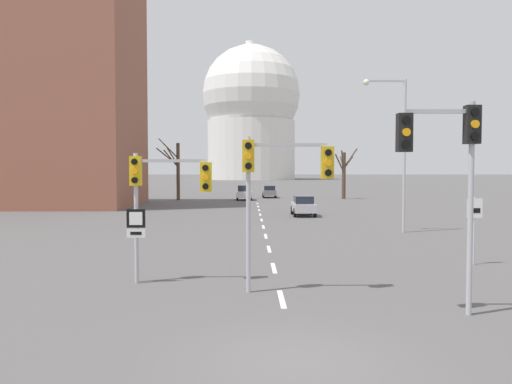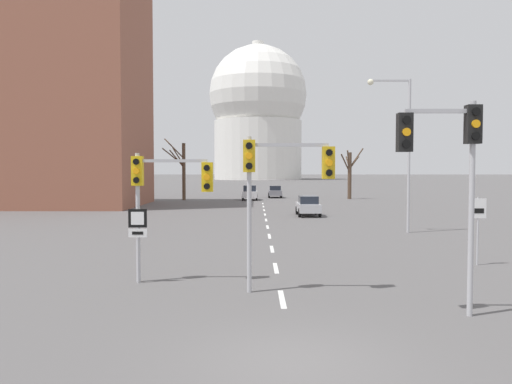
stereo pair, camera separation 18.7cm
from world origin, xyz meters
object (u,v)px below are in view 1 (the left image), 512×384
object	(u,v)px
route_sign_post	(136,232)
sedan_mid_centre	(244,193)
street_lamp_right	(397,139)
sedan_near_left	(303,206)
traffic_signal_near_right	(449,154)
speed_limit_sign	(474,219)
traffic_signal_near_left	(162,185)
traffic_signal_centre_tall	(277,174)
sedan_near_right	(269,192)

from	to	relation	value
route_sign_post	sedan_mid_centre	size ratio (longest dim) A/B	0.63
route_sign_post	sedan_mid_centre	distance (m)	45.05
street_lamp_right	sedan_near_left	xyz separation A→B (m)	(-4.31, 10.74, -4.67)
traffic_signal_near_right	sedan_near_left	bearing A→B (deg)	91.31
sedan_mid_centre	sedan_near_left	bearing A→B (deg)	-76.78
speed_limit_sign	sedan_mid_centre	world-z (taller)	speed_limit_sign
route_sign_post	traffic_signal_near_left	bearing A→B (deg)	13.09
route_sign_post	traffic_signal_near_right	bearing A→B (deg)	-22.85
route_sign_post	speed_limit_sign	distance (m)	12.78
traffic_signal_centre_tall	route_sign_post	xyz separation A→B (m)	(-4.48, 1.21, -1.88)
sedan_near_left	traffic_signal_near_left	bearing A→B (deg)	-106.96
traffic_signal_centre_tall	sedan_near_right	world-z (taller)	traffic_signal_centre_tall
sedan_near_left	sedan_near_right	xyz separation A→B (m)	(-1.66, 26.37, -0.01)
traffic_signal_near_right	sedan_near_right	distance (m)	54.04
sedan_near_right	traffic_signal_centre_tall	bearing A→B (deg)	-92.11
traffic_signal_near_right	traffic_signal_centre_tall	world-z (taller)	traffic_signal_near_right
speed_limit_sign	street_lamp_right	distance (m)	10.71
traffic_signal_near_left	traffic_signal_centre_tall	bearing A→B (deg)	-20.80
traffic_signal_near_left	route_sign_post	world-z (taller)	traffic_signal_near_left
speed_limit_sign	sedan_mid_centre	bearing A→B (deg)	102.57
traffic_signal_near_right	sedan_mid_centre	bearing A→B (deg)	96.55
sedan_near_left	sedan_mid_centre	xyz separation A→B (m)	(-4.95, 21.07, 0.09)
sedan_near_left	route_sign_post	bearing A→B (deg)	-108.59
traffic_signal_near_left	sedan_near_right	bearing A→B (deg)	83.65
traffic_signal_centre_tall	street_lamp_right	size ratio (longest dim) A/B	0.52
street_lamp_right	sedan_near_left	distance (m)	12.48
traffic_signal_centre_tall	sedan_near_left	world-z (taller)	traffic_signal_centre_tall
route_sign_post	speed_limit_sign	world-z (taller)	speed_limit_sign
traffic_signal_near_left	sedan_near_left	distance (m)	24.87
traffic_signal_near_left	traffic_signal_centre_tall	distance (m)	3.95
street_lamp_right	sedan_near_right	xyz separation A→B (m)	(-5.97, 37.12, -4.68)
traffic_signal_near_right	sedan_near_left	size ratio (longest dim) A/B	1.35
traffic_signal_near_right	traffic_signal_centre_tall	distance (m)	4.86
speed_limit_sign	sedan_mid_centre	xyz separation A→B (m)	(-9.33, 41.87, -0.88)
sedan_near_right	sedan_near_left	bearing A→B (deg)	-86.41
traffic_signal_centre_tall	sedan_mid_centre	size ratio (longest dim) A/B	1.19
traffic_signal_centre_tall	sedan_near_left	distance (m)	25.47
traffic_signal_near_right	speed_limit_sign	world-z (taller)	traffic_signal_near_right
speed_limit_sign	street_lamp_right	size ratio (longest dim) A/B	0.29
traffic_signal_near_right	route_sign_post	distance (m)	9.69
traffic_signal_near_left	street_lamp_right	distance (m)	17.48
sedan_near_left	sedan_near_right	size ratio (longest dim) A/B	1.02
traffic_signal_near_right	street_lamp_right	xyz separation A→B (m)	(3.69, 16.77, 1.40)
traffic_signal_near_left	sedan_mid_centre	world-z (taller)	traffic_signal_near_left
sedan_near_left	sedan_near_right	bearing A→B (deg)	93.59
traffic_signal_near_right	sedan_near_right	bearing A→B (deg)	92.43
sedan_near_left	street_lamp_right	bearing A→B (deg)	-68.13
sedan_mid_centre	sedan_near_right	bearing A→B (deg)	58.12
traffic_signal_near_right	traffic_signal_centre_tall	xyz separation A→B (m)	(-4.18, 2.44, -0.53)
speed_limit_sign	sedan_near_left	distance (m)	21.27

